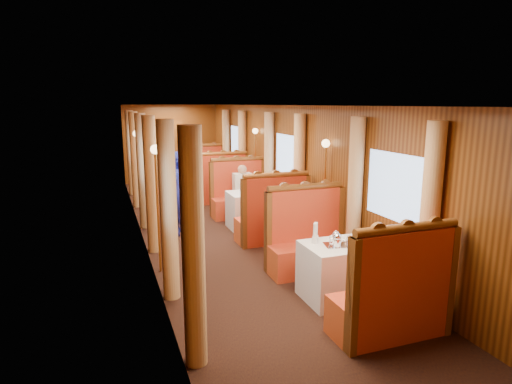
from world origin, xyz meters
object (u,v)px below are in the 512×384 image
table_far (213,181)px  banquette_far_fwd (222,186)px  table_near (343,271)px  table_mid (254,210)px  banquette_far_aft (205,174)px  tea_tray (338,245)px  banquette_mid_aft (239,198)px  teapot_left (337,242)px  steward (176,194)px  teapot_right (350,243)px  banquette_near_fwd (392,300)px  banquette_mid_fwd (273,220)px  passenger (243,186)px  rose_vase_mid (253,183)px  banquette_near_aft (308,244)px  teapot_back (336,239)px  rose_vase_far (214,162)px  fruit_plate (369,242)px

table_far → banquette_far_fwd: size_ratio=0.78×
table_near → table_mid: bearing=90.0°
banquette_far_aft → tea_tray: 8.07m
banquette_mid_aft → teapot_left: 4.63m
table_mid → steward: (-1.59, 0.07, 0.44)m
table_near → table_mid: same height
table_near → teapot_right: teapot_right is taller
banquette_near_fwd → teapot_left: bearing=100.7°
banquette_mid_fwd → passenger: banquette_mid_fwd is taller
banquette_far_aft → teapot_left: size_ratio=7.49×
teapot_left → teapot_right: (0.16, -0.05, -0.01)m
rose_vase_mid → table_far: bearing=89.7°
banquette_near_aft → teapot_left: bearing=-98.8°
table_near → teapot_left: teapot_left is taller
table_near → teapot_back: teapot_back is taller
banquette_mid_aft → banquette_far_aft: same height
banquette_near_aft → teapot_left: banquette_near_aft is taller
table_near → banquette_mid_aft: size_ratio=0.78×
rose_vase_far → passenger: bearing=-90.6°
fruit_plate → banquette_mid_aft: bearing=93.8°
banquette_near_fwd → rose_vase_far: 7.99m
table_mid → tea_tray: size_ratio=3.09×
table_near → teapot_left: bearing=-149.9°
banquette_near_fwd → table_mid: size_ratio=1.28×
banquette_near_aft → fruit_plate: banquette_near_aft is taller
passenger → rose_vase_mid: bearing=-91.5°
banquette_mid_fwd → table_mid: bearing=90.0°
banquette_mid_fwd → teapot_left: size_ratio=7.49×
banquette_near_fwd → fruit_plate: banquette_near_fwd is taller
rose_vase_mid → rose_vase_far: size_ratio=1.00×
table_near → banquette_far_aft: 8.01m
banquette_mid_aft → rose_vase_mid: bearing=-91.1°
table_mid → teapot_left: size_ratio=5.87×
table_near → table_far: (0.00, 7.00, 0.00)m
table_mid → teapot_left: bearing=-92.8°
table_near → fruit_plate: size_ratio=4.38×
teapot_back → passenger: 4.19m
table_mid → steward: steward is taller
table_mid → rose_vase_far: bearing=89.5°
table_near → tea_tray: tea_tray is taller
banquette_near_aft → banquette_mid_fwd: (0.00, 1.47, 0.00)m
teapot_right → banquette_mid_fwd: bearing=82.9°
tea_tray → teapot_back: 0.13m
fruit_plate → rose_vase_far: size_ratio=0.67×
teapot_back → passenger: size_ratio=0.20×
teapot_back → banquette_mid_aft: bearing=106.4°
table_mid → rose_vase_mid: bearing=118.0°
table_mid → rose_vase_mid: (-0.02, 0.04, 0.55)m
fruit_plate → table_near: bearing=161.3°
banquette_far_fwd → teapot_right: banquette_far_fwd is taller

